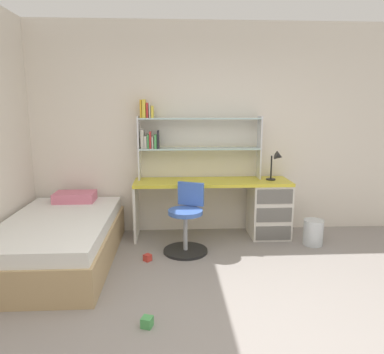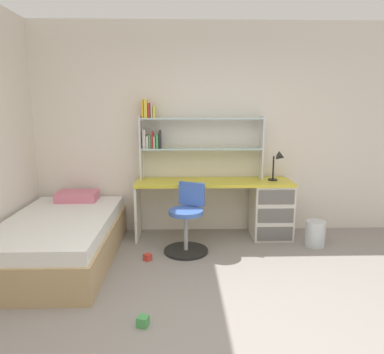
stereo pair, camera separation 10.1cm
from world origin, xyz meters
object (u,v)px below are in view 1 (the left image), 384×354
(bed_platform, at_px, (59,240))
(toy_block_green_2, at_px, (147,322))
(waste_bin, at_px, (313,232))
(desk_lamp, at_px, (277,161))
(bookshelf_hutch, at_px, (184,135))
(desk, at_px, (253,205))
(swivel_chair, at_px, (186,225))
(toy_block_red_0, at_px, (148,258))

(bed_platform, relative_size, toy_block_green_2, 24.06)
(bed_platform, relative_size, waste_bin, 6.20)
(desk_lamp, bearing_deg, bookshelf_hutch, 171.56)
(desk, xyz_separation_m, desk_lamp, (0.28, -0.03, 0.58))
(desk, height_order, bookshelf_hutch, bookshelf_hutch)
(swivel_chair, relative_size, waste_bin, 2.54)
(bed_platform, bearing_deg, toy_block_red_0, -2.10)
(bookshelf_hutch, bearing_deg, toy_block_green_2, -99.65)
(desk_lamp, distance_m, waste_bin, 0.99)
(desk, bearing_deg, bed_platform, -163.02)
(swivel_chair, distance_m, toy_block_red_0, 0.58)
(desk_lamp, xyz_separation_m, toy_block_red_0, (-1.62, -0.71, -0.97))
(desk, relative_size, toy_block_green_2, 24.52)
(toy_block_green_2, bearing_deg, swivel_chair, 76.22)
(desk, distance_m, bed_platform, 2.41)
(bookshelf_hutch, xyz_separation_m, waste_bin, (1.58, -0.51, -1.17))
(desk_lamp, bearing_deg, toy_block_red_0, -156.38)
(bed_platform, bearing_deg, desk_lamp, 14.63)
(desk, bearing_deg, desk_lamp, -5.50)
(desk, height_order, toy_block_green_2, desk)
(toy_block_red_0, height_order, toy_block_green_2, toy_block_green_2)
(desk, bearing_deg, swivel_chair, -151.60)
(desk_lamp, relative_size, swivel_chair, 0.48)
(desk, height_order, waste_bin, desk)
(bookshelf_hutch, xyz_separation_m, swivel_chair, (0.00, -0.63, -1.00))
(bookshelf_hutch, xyz_separation_m, desk_lamp, (1.18, -0.18, -0.32))
(bookshelf_hutch, relative_size, toy_block_red_0, 21.65)
(waste_bin, relative_size, toy_block_red_0, 4.31)
(waste_bin, xyz_separation_m, toy_block_green_2, (-1.94, -1.61, -0.12))
(waste_bin, bearing_deg, toy_block_green_2, -140.35)
(desk_lamp, height_order, toy_block_green_2, desk_lamp)
(desk_lamp, distance_m, toy_block_green_2, 2.66)
(waste_bin, xyz_separation_m, toy_block_red_0, (-2.02, -0.38, -0.12))
(bookshelf_hutch, distance_m, desk_lamp, 1.24)
(desk, relative_size, waste_bin, 6.31)
(toy_block_green_2, bearing_deg, bed_platform, 129.34)
(swivel_chair, relative_size, toy_block_red_0, 10.93)
(desk, height_order, toy_block_red_0, desk)
(desk_lamp, bearing_deg, toy_block_green_2, -128.48)
(toy_block_red_0, bearing_deg, toy_block_green_2, -86.32)
(waste_bin, relative_size, toy_block_green_2, 3.88)
(desk_lamp, relative_size, toy_block_green_2, 4.69)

